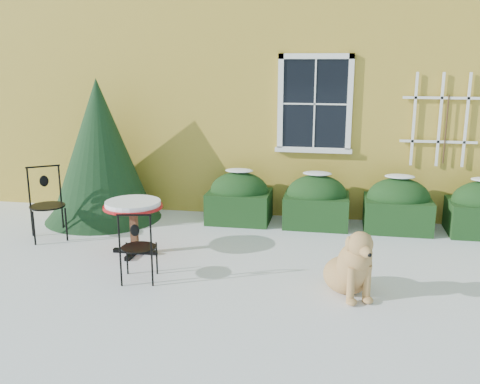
% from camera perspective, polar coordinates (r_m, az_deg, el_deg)
% --- Properties ---
extents(ground, '(80.00, 80.00, 0.00)m').
position_cam_1_polar(ground, '(6.76, -1.56, -9.43)').
color(ground, white).
rests_on(ground, ground).
extents(house, '(12.40, 8.40, 6.40)m').
position_cam_1_polar(house, '(13.15, 4.96, 16.13)').
color(house, gold).
rests_on(house, ground).
extents(hedge_row, '(4.95, 0.80, 0.91)m').
position_cam_1_polar(hedge_row, '(8.93, 12.32, -1.23)').
color(hedge_row, black).
rests_on(hedge_row, ground).
extents(evergreen_shrub, '(1.98, 1.98, 2.40)m').
position_cam_1_polar(evergreen_shrub, '(9.42, -14.61, 2.94)').
color(evergreen_shrub, black).
rests_on(evergreen_shrub, ground).
extents(bistro_table, '(0.83, 0.83, 0.77)m').
position_cam_1_polar(bistro_table, '(7.62, -11.32, -1.89)').
color(bistro_table, black).
rests_on(bistro_table, ground).
extents(patio_chair_near, '(0.48, 0.47, 0.91)m').
position_cam_1_polar(patio_chair_near, '(6.71, -10.84, -5.71)').
color(patio_chair_near, black).
rests_on(patio_chair_near, ground).
extents(patio_chair_far, '(0.68, 0.68, 1.10)m').
position_cam_1_polar(patio_chair_far, '(8.70, -19.91, -1.12)').
color(patio_chair_far, black).
rests_on(patio_chair_far, ground).
extents(dog, '(0.73, 0.94, 0.85)m').
position_cam_1_polar(dog, '(6.38, 11.83, -7.88)').
color(dog, tan).
rests_on(dog, ground).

